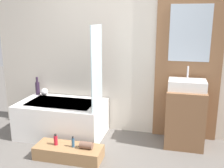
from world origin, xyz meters
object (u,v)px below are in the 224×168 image
at_px(vase_tall_dark, 38,87).
at_px(wooden_step_bench, 69,152).
at_px(sink, 187,85).
at_px(bathtub, 62,119).
at_px(bottle_soap_secondary, 73,142).
at_px(vase_round_light, 44,92).
at_px(bottle_soap_primary, 56,140).

bearing_deg(vase_tall_dark, wooden_step_bench, -45.11).
bearing_deg(sink, wooden_step_bench, -152.27).
bearing_deg(bathtub, wooden_step_bench, -59.50).
distance_m(bathtub, bottle_soap_secondary, 0.76).
bearing_deg(sink, vase_round_light, 176.26).
distance_m(wooden_step_bench, sink, 1.79).
bearing_deg(bottle_soap_secondary, sink, 28.85).
height_order(vase_tall_dark, vase_round_light, vase_tall_dark).
xyz_separation_m(bathtub, vase_tall_dark, (-0.55, 0.29, 0.38)).
bearing_deg(bathtub, vase_round_light, 146.94).
height_order(bottle_soap_primary, bottle_soap_secondary, bottle_soap_primary).
distance_m(wooden_step_bench, bottle_soap_primary, 0.23).
xyz_separation_m(sink, vase_round_light, (-2.20, 0.14, -0.29)).
bearing_deg(wooden_step_bench, bottle_soap_secondary, 0.00).
bearing_deg(bottle_soap_primary, bathtub, 107.30).
distance_m(vase_round_light, bottle_soap_primary, 1.13).
xyz_separation_m(bathtub, bottle_soap_secondary, (0.43, -0.62, -0.03)).
distance_m(sink, bottle_soap_primary, 1.87).
bearing_deg(bottle_soap_primary, sink, 25.12).
height_order(sink, vase_tall_dark, sink).
bearing_deg(vase_tall_dark, bottle_soap_primary, -51.07).
distance_m(vase_tall_dark, bottle_soap_primary, 1.25).
bearing_deg(bathtub, vase_tall_dark, 151.67).
bearing_deg(bathtub, sink, 4.04).
bearing_deg(bottle_soap_secondary, bottle_soap_primary, 180.00).
distance_m(wooden_step_bench, bottle_soap_secondary, 0.16).
relative_size(vase_tall_dark, vase_round_light, 2.46).
xyz_separation_m(bathtub, vase_round_light, (-0.42, 0.27, 0.32)).
bearing_deg(sink, bathtub, -175.96).
distance_m(vase_tall_dark, vase_round_light, 0.15).
distance_m(vase_round_light, bottle_soap_secondary, 1.28).
height_order(vase_round_light, bottle_soap_primary, vase_round_light).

